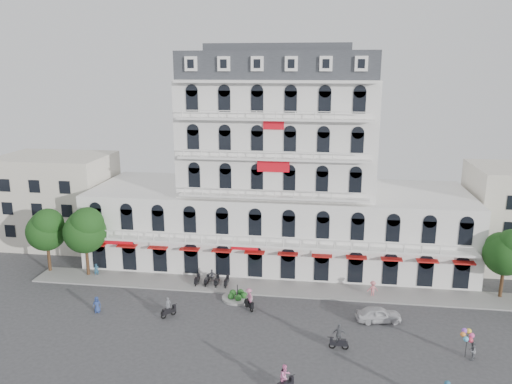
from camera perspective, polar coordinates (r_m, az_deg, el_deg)
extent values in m
plane|color=#38383A|center=(47.15, 0.29, -15.53)|extent=(120.00, 120.00, 0.00)
cube|color=gray|center=(55.06, 1.55, -10.87)|extent=(53.00, 4.00, 0.16)
cube|color=silver|center=(61.82, 2.51, -3.65)|extent=(45.00, 14.00, 9.00)
cube|color=silver|center=(59.41, 2.62, 6.51)|extent=(22.00, 12.00, 13.00)
cube|color=#2D3035|center=(58.90, 2.71, 14.25)|extent=(21.56, 11.76, 3.00)
cube|color=#2D3035|center=(58.94, 2.73, 16.10)|extent=(15.84, 8.64, 0.80)
cube|color=#B21915|center=(55.10, 1.75, -6.99)|extent=(40.50, 1.00, 0.15)
cube|color=#B60B16|center=(53.80, 1.98, 3.03)|extent=(3.50, 0.10, 1.40)
cube|color=beige|center=(72.32, -21.70, -0.79)|extent=(14.00, 10.00, 12.00)
cylinder|color=gray|center=(52.75, -2.13, -12.00)|extent=(3.20, 3.20, 0.24)
cylinder|color=black|center=(52.41, -2.14, -11.23)|extent=(0.08, 0.08, 1.40)
sphere|color=#1C511B|center=(52.50, -1.37, -11.73)|extent=(0.70, 0.70, 0.70)
sphere|color=#1C511B|center=(53.16, -1.77, -11.38)|extent=(0.70, 0.70, 0.70)
sphere|color=#1C511B|center=(53.07, -2.67, -11.44)|extent=(0.70, 0.70, 0.70)
sphere|color=#1C511B|center=(52.35, -2.85, -11.82)|extent=(0.70, 0.70, 0.70)
sphere|color=#1C511B|center=(51.98, -2.05, -12.01)|extent=(0.70, 0.70, 0.70)
cylinder|color=#382314|center=(63.36, -22.58, -6.93)|extent=(0.36, 0.36, 3.52)
sphere|color=#143D13|center=(62.35, -22.86, -4.18)|extent=(4.48, 4.48, 4.48)
sphere|color=#143D13|center=(61.55, -22.69, -3.37)|extent=(3.52, 3.52, 3.52)
sphere|color=#143D13|center=(62.61, -23.09, -3.51)|extent=(3.20, 3.20, 3.20)
cylinder|color=#382314|center=(60.58, -18.71, -7.42)|extent=(0.36, 0.36, 3.74)
sphere|color=#143D13|center=(59.47, -18.96, -4.37)|extent=(4.76, 4.76, 4.76)
sphere|color=#143D13|center=(58.67, -18.74, -3.46)|extent=(3.74, 3.74, 3.74)
sphere|color=#143D13|center=(59.70, -19.23, -3.63)|extent=(3.40, 3.40, 3.40)
cylinder|color=#382314|center=(58.10, 26.26, -9.27)|extent=(0.36, 0.36, 3.43)
sphere|color=#143D13|center=(57.02, 26.60, -6.37)|extent=(4.37, 4.37, 4.37)
sphere|color=#143D13|center=(56.96, 26.19, -5.68)|extent=(3.12, 3.12, 3.12)
imported|color=silver|center=(49.64, 13.82, -13.42)|extent=(4.45, 2.38, 1.44)
cube|color=black|center=(49.86, -9.96, -13.30)|extent=(1.24, 1.37, 0.35)
torus|color=black|center=(50.23, -9.40, -13.40)|extent=(0.48, 0.53, 0.60)
torus|color=black|center=(49.73, -10.50, -13.75)|extent=(0.48, 0.53, 0.60)
imported|color=slate|center=(49.55, -10.00, -12.61)|extent=(0.65, 0.67, 1.55)
imported|color=pink|center=(38.95, 3.33, -20.24)|extent=(1.10, 1.11, 1.80)
cube|color=black|center=(44.75, 9.44, -16.68)|extent=(1.51, 0.38, 0.35)
torus|color=black|center=(44.88, 8.69, -16.95)|extent=(0.60, 0.13, 0.60)
torus|color=black|center=(44.90, 10.16, -17.00)|extent=(0.60, 0.13, 0.60)
imported|color=#595B61|center=(44.33, 9.49, -15.74)|extent=(1.12, 0.48, 1.89)
cube|color=black|center=(50.47, -0.80, -12.72)|extent=(1.15, 1.43, 0.35)
torus|color=black|center=(50.15, -0.52, -13.24)|extent=(0.44, 0.56, 0.60)
torus|color=black|center=(51.03, -1.08, -12.74)|extent=(0.44, 0.56, 0.60)
imported|color=#C0658D|center=(50.11, -0.81, -11.90)|extent=(1.21, 1.34, 1.80)
imported|color=navy|center=(52.19, -17.73, -12.16)|extent=(0.89, 0.68, 1.64)
imported|color=#4D4C53|center=(56.22, -5.04, -9.57)|extent=(1.01, 0.59, 1.61)
imported|color=#D06E77|center=(54.25, 13.19, -10.73)|extent=(1.24, 0.86, 1.75)
imported|color=#255270|center=(60.56, -17.77, -8.50)|extent=(0.65, 0.61, 1.50)
imported|color=slate|center=(46.25, 23.46, -16.28)|extent=(0.96, 1.00, 1.63)
cylinder|color=black|center=(46.30, 22.89, -15.92)|extent=(0.04, 0.04, 2.00)
sphere|color=#E54C99|center=(45.92, 23.45, -14.81)|extent=(0.44, 0.44, 0.44)
sphere|color=yellow|center=(46.04, 23.16, -14.41)|extent=(0.44, 0.44, 0.44)
sphere|color=#994CD8|center=(45.93, 22.72, -14.41)|extent=(0.44, 0.44, 0.44)
sphere|color=orange|center=(45.72, 22.58, -14.80)|extent=(0.44, 0.44, 0.44)
sphere|color=#4CB2E5|center=(45.61, 22.87, -15.22)|extent=(0.44, 0.44, 0.44)
sphere|color=#D8334C|center=(45.74, 23.30, -15.26)|extent=(0.44, 0.44, 0.44)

